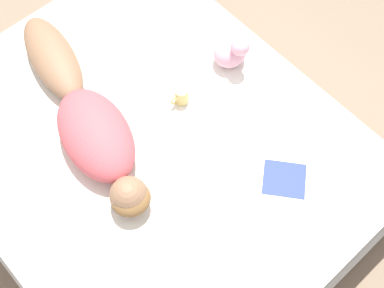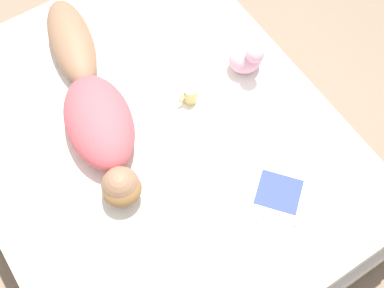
{
  "view_description": "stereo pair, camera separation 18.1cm",
  "coord_description": "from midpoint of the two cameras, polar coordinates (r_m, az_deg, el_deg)",
  "views": [
    {
      "loc": [
        0.65,
        1.04,
        2.86
      ],
      "look_at": [
        -0.12,
        0.18,
        0.64
      ],
      "focal_mm": 50.0,
      "sensor_mm": 36.0,
      "label": 1
    },
    {
      "loc": [
        0.51,
        1.15,
        2.86
      ],
      "look_at": [
        -0.12,
        0.18,
        0.64
      ],
      "focal_mm": 50.0,
      "sensor_mm": 36.0,
      "label": 2
    }
  ],
  "objects": [
    {
      "name": "plush_toy",
      "position": [
        2.74,
        2.34,
        9.73
      ],
      "size": [
        0.18,
        0.19,
        0.22
      ],
      "color": "#DB9EB2",
      "rests_on": "bed"
    },
    {
      "name": "ground_plane",
      "position": [
        3.11,
        -5.55,
        -4.84
      ],
      "size": [
        12.0,
        12.0,
        0.0
      ],
      "primitive_type": "plane",
      "color": "#7A6651"
    },
    {
      "name": "open_magazine",
      "position": [
        2.55,
        8.02,
        -1.25
      ],
      "size": [
        0.6,
        0.56,
        0.01
      ],
      "rotation": [
        0.0,
        0.0,
        0.69
      ],
      "color": "silver",
      "rests_on": "bed"
    },
    {
      "name": "bed",
      "position": [
        2.85,
        -6.05,
        -2.55
      ],
      "size": [
        1.74,
        2.12,
        0.59
      ],
      "color": "beige",
      "rests_on": "ground_plane"
    },
    {
      "name": "person",
      "position": [
        2.59,
        -13.26,
        2.74
      ],
      "size": [
        0.49,
        1.27,
        0.19
      ],
      "rotation": [
        0.0,
        0.0,
        -0.22
      ],
      "color": "brown",
      "rests_on": "bed"
    },
    {
      "name": "coffee_mug",
      "position": [
        2.64,
        -3.12,
        5.09
      ],
      "size": [
        0.11,
        0.07,
        0.1
      ],
      "color": "tan",
      "rests_on": "bed"
    }
  ]
}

